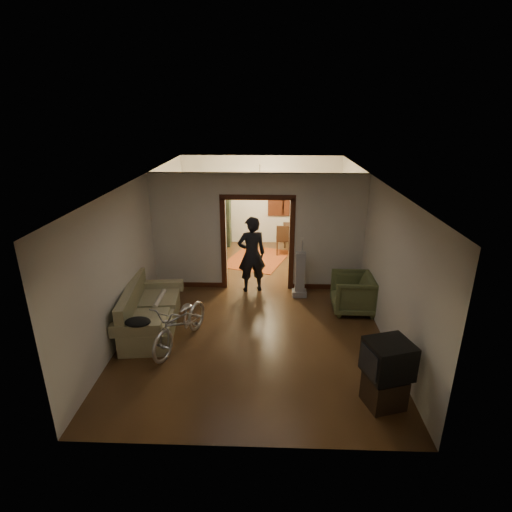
{
  "coord_description": "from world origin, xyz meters",
  "views": [
    {
      "loc": [
        0.29,
        -8.27,
        4.17
      ],
      "look_at": [
        0.0,
        -0.3,
        1.2
      ],
      "focal_mm": 28.0,
      "sensor_mm": 36.0,
      "label": 1
    }
  ],
  "objects_px": {
    "armchair": "(353,293)",
    "desk": "(298,236)",
    "bicycle": "(181,322)",
    "locker": "(216,217)",
    "person": "(252,254)",
    "sofa": "(151,308)"
  },
  "relations": [
    {
      "from": "sofa",
      "to": "locker",
      "type": "xyz_separation_m",
      "value": [
        0.6,
        5.29,
        0.47
      ]
    },
    {
      "from": "armchair",
      "to": "desk",
      "type": "xyz_separation_m",
      "value": [
        -0.91,
        4.3,
        -0.06
      ]
    },
    {
      "from": "bicycle",
      "to": "desk",
      "type": "height_order",
      "value": "bicycle"
    },
    {
      "from": "bicycle",
      "to": "armchair",
      "type": "distance_m",
      "value": 3.73
    },
    {
      "from": "locker",
      "to": "person",
      "type": "bearing_deg",
      "value": -68.81
    },
    {
      "from": "bicycle",
      "to": "desk",
      "type": "xyz_separation_m",
      "value": [
        2.52,
        5.76,
        -0.11
      ]
    },
    {
      "from": "locker",
      "to": "desk",
      "type": "xyz_separation_m",
      "value": [
        2.63,
        -0.06,
        -0.58
      ]
    },
    {
      "from": "armchair",
      "to": "sofa",
      "type": "bearing_deg",
      "value": -75.9
    },
    {
      "from": "bicycle",
      "to": "armchair",
      "type": "xyz_separation_m",
      "value": [
        3.44,
        1.46,
        -0.05
      ]
    },
    {
      "from": "locker",
      "to": "armchair",
      "type": "bearing_deg",
      "value": -50.69
    },
    {
      "from": "bicycle",
      "to": "locker",
      "type": "height_order",
      "value": "locker"
    },
    {
      "from": "bicycle",
      "to": "sofa",
      "type": "bearing_deg",
      "value": 162.79
    },
    {
      "from": "bicycle",
      "to": "locker",
      "type": "distance_m",
      "value": 5.83
    },
    {
      "from": "sofa",
      "to": "person",
      "type": "height_order",
      "value": "person"
    },
    {
      "from": "sofa",
      "to": "armchair",
      "type": "relative_size",
      "value": 2.19
    },
    {
      "from": "desk",
      "to": "locker",
      "type": "bearing_deg",
      "value": -175.36
    },
    {
      "from": "armchair",
      "to": "desk",
      "type": "distance_m",
      "value": 4.4
    },
    {
      "from": "person",
      "to": "desk",
      "type": "xyz_separation_m",
      "value": [
        1.33,
        3.33,
        -0.57
      ]
    },
    {
      "from": "bicycle",
      "to": "person",
      "type": "bearing_deg",
      "value": 83.04
    },
    {
      "from": "sofa",
      "to": "armchair",
      "type": "bearing_deg",
      "value": 6.33
    },
    {
      "from": "armchair",
      "to": "person",
      "type": "height_order",
      "value": "person"
    },
    {
      "from": "armchair",
      "to": "person",
      "type": "bearing_deg",
      "value": -111.9
    }
  ]
}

